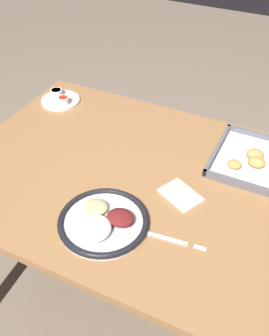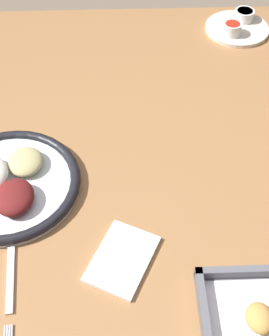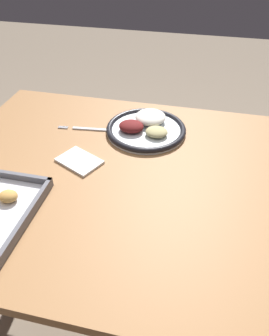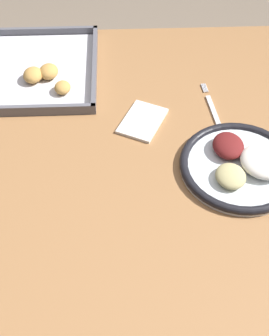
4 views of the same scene
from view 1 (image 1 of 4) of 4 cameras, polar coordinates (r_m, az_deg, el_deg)
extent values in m
plane|color=#7A6B59|center=(1.95, -0.17, -17.94)|extent=(8.00, 8.00, 0.00)
cube|color=olive|center=(1.37, -0.23, -1.36)|extent=(1.23, 0.90, 0.03)
cylinder|color=olive|center=(2.10, -9.20, 2.00)|extent=(0.06, 0.06, 0.74)
cylinder|color=silver|center=(1.20, -4.51, -7.87)|extent=(0.27, 0.27, 0.01)
torus|color=black|center=(1.19, -4.52, -7.68)|extent=(0.28, 0.28, 0.02)
ellipsoid|color=white|center=(1.15, -6.08, -8.67)|extent=(0.11, 0.11, 0.04)
ellipsoid|color=maroon|center=(1.17, -2.03, -7.22)|extent=(0.09, 0.07, 0.03)
ellipsoid|color=tan|center=(1.21, -5.56, -5.64)|extent=(0.08, 0.07, 0.03)
cube|color=silver|center=(1.16, 3.66, -9.89)|extent=(0.17, 0.03, 0.00)
cylinder|color=silver|center=(1.15, 9.44, -11.57)|extent=(0.04, 0.01, 0.00)
cylinder|color=silver|center=(1.15, 9.48, -11.44)|extent=(0.04, 0.01, 0.00)
cylinder|color=silver|center=(1.15, 9.52, -11.30)|extent=(0.04, 0.01, 0.00)
cylinder|color=silver|center=(1.15, 9.56, -11.17)|extent=(0.04, 0.01, 0.00)
cylinder|color=beige|center=(1.77, -10.69, 9.61)|extent=(0.17, 0.17, 0.01)
cylinder|color=silver|center=(1.73, -10.27, 9.62)|extent=(0.05, 0.05, 0.03)
cylinder|color=#B22819|center=(1.72, -10.33, 9.98)|extent=(0.04, 0.04, 0.01)
cylinder|color=silver|center=(1.79, -11.26, 10.69)|extent=(0.05, 0.05, 0.03)
cylinder|color=#593319|center=(1.79, -11.30, 10.99)|extent=(0.04, 0.04, 0.01)
cube|color=#595960|center=(1.46, 18.56, 0.35)|extent=(0.37, 0.31, 0.01)
cube|color=silver|center=(1.46, 18.59, 0.47)|extent=(0.34, 0.28, 0.00)
cube|color=#595960|center=(1.34, 17.42, -2.88)|extent=(0.37, 0.01, 0.02)
cube|color=#595960|center=(1.47, 11.96, 2.78)|extent=(0.01, 0.31, 0.02)
ellipsoid|color=#C18E47|center=(1.41, 14.29, 0.54)|extent=(0.05, 0.04, 0.03)
ellipsoid|color=#C18E47|center=(1.43, 17.31, 0.82)|extent=(0.06, 0.05, 0.03)
ellipsoid|color=#C18E47|center=(1.46, 17.12, 1.92)|extent=(0.06, 0.05, 0.03)
cube|color=white|center=(1.28, 6.72, -3.90)|extent=(0.16, 0.14, 0.01)
camera|label=2|loc=(0.92, 36.74, 21.14)|focal=50.00mm
camera|label=3|loc=(1.75, 6.35, 31.21)|focal=35.00mm
camera|label=4|loc=(1.47, -29.37, 33.03)|focal=50.00mm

